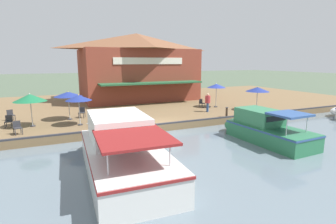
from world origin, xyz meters
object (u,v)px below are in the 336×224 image
Objects in this scene: patio_umbrella_mid_patio_right at (68,94)px; cafe_chair_facing_river at (202,103)px; waterfront_restaurant at (137,66)px; patio_umbrella_back_row at (258,89)px; tree_upstream_bank at (170,62)px; cafe_chair_back_row_seat at (96,119)px; cafe_chair_mid_patio at (17,127)px; tree_behind_restaurant at (161,64)px; patio_umbrella_far_corner at (30,98)px; cafe_chair_beside_entrance at (11,115)px; motorboat_mid_row at (120,148)px; person_near_entrance at (208,100)px; patio_umbrella_near_quay_edge at (216,86)px; mooring_post at (227,112)px; motorboat_distant_upstream at (262,128)px; patio_umbrella_mid_patio_left at (79,98)px; cafe_chair_under_first_umbrella at (9,121)px; cafe_chair_far_corner_seat at (82,112)px.

patio_umbrella_mid_patio_right is 2.66× the size of cafe_chair_facing_river.
waterfront_restaurant reaches higher than patio_umbrella_back_row.
cafe_chair_back_row_seat is at bearing -39.05° from tree_upstream_bank.
cafe_chair_mid_patio is (0.24, -4.88, 0.00)m from cafe_chair_back_row_seat.
tree_behind_restaurant is (-15.14, 16.18, 3.73)m from cafe_chair_mid_patio.
patio_umbrella_far_corner is 3.60m from cafe_chair_beside_entrance.
cafe_chair_mid_patio is at bearing -87.15° from cafe_chair_back_row_seat.
motorboat_mid_row is (6.86, 0.05, -0.04)m from cafe_chair_back_row_seat.
person_near_entrance is at bearing -11.80° from tree_upstream_bank.
tree_behind_restaurant reaches higher than patio_umbrella_far_corner.
waterfront_restaurant is at bearing -150.25° from patio_umbrella_near_quay_edge.
tree_behind_restaurant is (-16.21, 0.89, 3.79)m from mooring_post.
patio_umbrella_far_corner is 23.06m from tree_upstream_bank.
cafe_chair_beside_entrance is 20.34m from tree_behind_restaurant.
mooring_post is 0.12× the size of tree_upstream_bank.
tree_behind_restaurant reaches higher than motorboat_distant_upstream.
patio_umbrella_mid_patio_right is 16.65m from patio_umbrella_back_row.
cafe_chair_facing_river is 2.40m from person_near_entrance.
waterfront_restaurant reaches higher than patio_umbrella_mid_patio_right.
cafe_chair_facing_river is 12.03m from tree_behind_restaurant.
patio_umbrella_back_row is 19.76m from cafe_chair_mid_patio.
cafe_chair_under_first_umbrella is at bearing -105.95° from patio_umbrella_mid_patio_left.
patio_umbrella_mid_patio_left is 2.62× the size of cafe_chair_far_corner_seat.
tree_behind_restaurant is (-13.64, 1.11, 3.14)m from person_near_entrance.
patio_umbrella_mid_patio_left is at bearing -41.01° from tree_behind_restaurant.
cafe_chair_back_row_seat is 1.00× the size of cafe_chair_under_first_umbrella.
patio_umbrella_mid_patio_left is 7.83m from motorboat_mid_row.
tree_behind_restaurant is (-11.55, 11.88, 3.73)m from cafe_chair_far_corner_seat.
person_near_entrance is at bearing 79.01° from cafe_chair_far_corner_seat.
patio_umbrella_near_quay_edge is 15.91m from motorboat_mid_row.
cafe_chair_back_row_seat is at bearing 53.75° from patio_umbrella_mid_patio_left.
cafe_chair_back_row_seat and cafe_chair_facing_river have the same top height.
waterfront_restaurant is 10.76m from patio_umbrella_near_quay_edge.
motorboat_distant_upstream reaches higher than cafe_chair_facing_river.
cafe_chair_under_first_umbrella is at bearing -75.58° from cafe_chair_far_corner_seat.
cafe_chair_under_first_umbrella is (-2.05, -5.61, 0.00)m from cafe_chair_back_row_seat.
patio_umbrella_far_corner is at bearing 75.68° from cafe_chair_under_first_umbrella.
motorboat_distant_upstream is at bearing 50.62° from patio_umbrella_mid_patio_right.
patio_umbrella_mid_patio_right is at bearing -109.81° from mooring_post.
patio_umbrella_mid_patio_left is at bearing -80.03° from patio_umbrella_near_quay_edge.
person_near_entrance is at bearing -105.08° from patio_umbrella_back_row.
cafe_chair_back_row_seat is 10.28m from person_near_entrance.
cafe_chair_facing_river is 0.09× the size of motorboat_mid_row.
tree_upstream_bank is at bearing 150.29° from motorboat_mid_row.
cafe_chair_far_corner_seat is 10.98m from person_near_entrance.
tree_behind_restaurant is at bearing 176.86° from mooring_post.
cafe_chair_facing_river is 0.14× the size of tree_behind_restaurant.
mooring_post is at bearing 70.19° from patio_umbrella_mid_patio_right.
motorboat_mid_row is (11.33, 5.81, -0.04)m from cafe_chair_beside_entrance.
patio_umbrella_near_quay_edge is at bearing 100.94° from cafe_chair_mid_patio.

